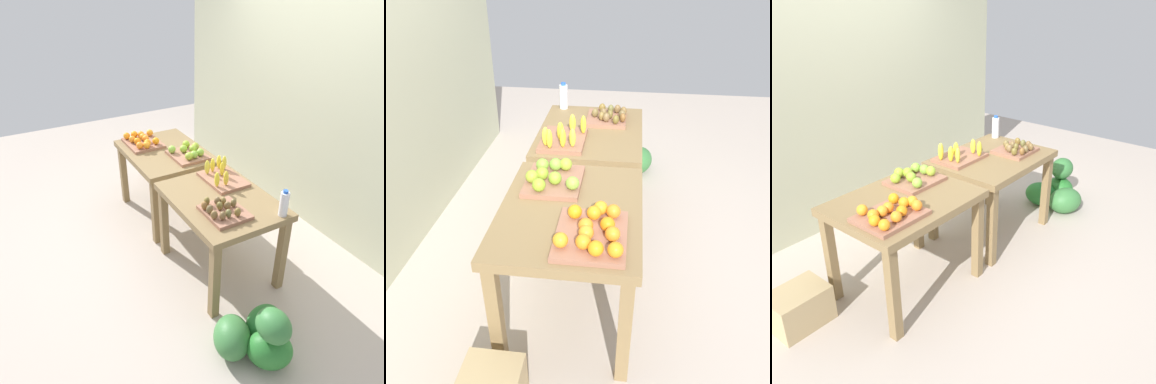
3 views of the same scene
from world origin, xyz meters
The scene contains 9 objects.
ground_plane centered at (0.00, 0.00, 0.00)m, with size 8.00×8.00×0.00m, color #B8AA9D.
display_table_left centered at (-0.56, 0.00, 0.67)m, with size 1.04×0.80×0.79m.
display_table_right centered at (0.56, 0.00, 0.67)m, with size 1.04×0.80×0.79m.
orange_bin centered at (-0.82, -0.15, 0.84)m, with size 0.44×0.37×0.11m.
apple_bin centered at (-0.30, 0.15, 0.84)m, with size 0.40×0.36×0.11m.
banana_crate centered at (0.29, 0.17, 0.84)m, with size 0.44×0.32×0.17m.
kiwi_bin centered at (0.77, -0.12, 0.83)m, with size 0.36×0.33×0.10m.
water_bottle centered at (1.02, 0.29, 0.90)m, with size 0.07×0.07×0.23m.
watermelon_pile centered at (1.47, -0.25, 0.18)m, with size 0.65×0.71×0.51m.
Camera 2 is at (-2.54, -0.29, 2.11)m, focal length 39.93 mm.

